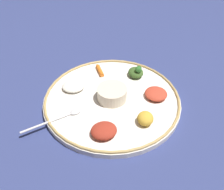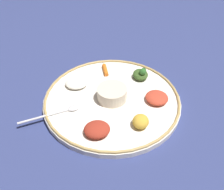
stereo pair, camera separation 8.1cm
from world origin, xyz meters
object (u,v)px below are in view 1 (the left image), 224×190
at_px(center_bowl, 112,93).
at_px(carrot_near_spoon, 99,70).
at_px(greens_pile, 136,72).
at_px(spoon, 61,117).

height_order(center_bowl, carrot_near_spoon, center_bowl).
xyz_separation_m(center_bowl, carrot_near_spoon, (-0.07, 0.13, -0.01)).
bearing_deg(greens_pile, carrot_near_spoon, -179.41).
bearing_deg(carrot_near_spoon, greens_pile, 0.59).
height_order(center_bowl, greens_pile, greens_pile).
relative_size(center_bowl, carrot_near_spoon, 1.31).
distance_m(spoon, greens_pile, 0.31).
relative_size(greens_pile, carrot_near_spoon, 1.04).
bearing_deg(center_bowl, carrot_near_spoon, 119.30).
height_order(greens_pile, carrot_near_spoon, greens_pile).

